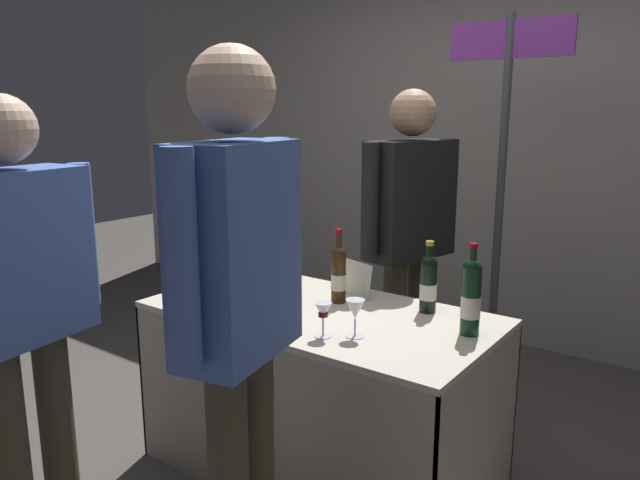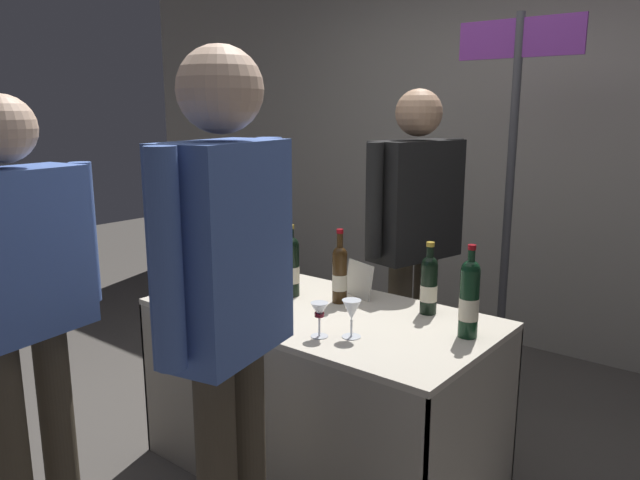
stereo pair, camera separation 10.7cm
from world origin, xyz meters
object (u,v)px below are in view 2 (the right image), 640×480
object	(u,v)px
tasting_table	(320,361)
vendor_presenter	(415,223)
featured_wine_bottle	(339,273)
display_bottle_0	(209,262)
taster_foreground_right	(227,293)
wine_glass_near_vendor	(352,311)
booth_signpost	(512,159)
wine_glass_mid	(319,312)

from	to	relation	value
tasting_table	vendor_presenter	distance (m)	0.88
tasting_table	featured_wine_bottle	bearing A→B (deg)	91.59
display_bottle_0	taster_foreground_right	size ratio (longest dim) A/B	0.18
tasting_table	wine_glass_near_vendor	world-z (taller)	wine_glass_near_vendor
wine_glass_near_vendor	booth_signpost	bearing A→B (deg)	88.60
featured_wine_bottle	wine_glass_mid	xyz separation A→B (m)	(0.19, -0.37, -0.04)
booth_signpost	display_bottle_0	bearing A→B (deg)	-124.83
tasting_table	vendor_presenter	bearing A→B (deg)	88.34
featured_wine_bottle	vendor_presenter	size ratio (longest dim) A/B	0.20
featured_wine_bottle	booth_signpost	bearing A→B (deg)	73.29
vendor_presenter	taster_foreground_right	distance (m)	1.50
display_bottle_0	featured_wine_bottle	bearing A→B (deg)	21.62
taster_foreground_right	display_bottle_0	bearing A→B (deg)	39.97
wine_glass_mid	featured_wine_bottle	bearing A→B (deg)	117.04
wine_glass_near_vendor	booth_signpost	xyz separation A→B (m)	(0.03, 1.36, 0.47)
display_bottle_0	vendor_presenter	xyz separation A→B (m)	(0.60, 0.83, 0.14)
wine_glass_near_vendor	featured_wine_bottle	bearing A→B (deg)	133.32
tasting_table	taster_foreground_right	xyz separation A→B (m)	(0.25, -0.75, 0.53)
display_bottle_0	wine_glass_mid	bearing A→B (deg)	-10.54
tasting_table	booth_signpost	bearing A→B (deg)	75.27
featured_wine_bottle	booth_signpost	xyz separation A→B (m)	(0.32, 1.06, 0.44)
display_bottle_0	booth_signpost	distance (m)	1.63
wine_glass_mid	booth_signpost	distance (m)	1.51
taster_foreground_right	featured_wine_bottle	bearing A→B (deg)	4.35
wine_glass_near_vendor	wine_glass_mid	bearing A→B (deg)	-143.41
vendor_presenter	taster_foreground_right	xyz separation A→B (m)	(0.23, -1.48, 0.04)
tasting_table	booth_signpost	distance (m)	1.47
tasting_table	wine_glass_mid	size ratio (longest dim) A/B	11.05
tasting_table	wine_glass_mid	distance (m)	0.44
display_bottle_0	booth_signpost	world-z (taller)	booth_signpost
vendor_presenter	featured_wine_bottle	bearing A→B (deg)	10.52
featured_wine_bottle	taster_foreground_right	xyz separation A→B (m)	(0.26, -0.88, 0.17)
vendor_presenter	booth_signpost	world-z (taller)	booth_signpost
wine_glass_mid	vendor_presenter	size ratio (longest dim) A/B	0.08
featured_wine_bottle	tasting_table	bearing A→B (deg)	-88.41
wine_glass_near_vendor	taster_foreground_right	size ratio (longest dim) A/B	0.08
display_bottle_0	vendor_presenter	bearing A→B (deg)	53.93
taster_foreground_right	vendor_presenter	bearing A→B (deg)	-3.01
taster_foreground_right	booth_signpost	distance (m)	1.96
featured_wine_bottle	display_bottle_0	xyz separation A→B (m)	(-0.58, -0.23, 0.00)
vendor_presenter	display_bottle_0	bearing A→B (deg)	-23.16
wine_glass_near_vendor	taster_foreground_right	distance (m)	0.62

